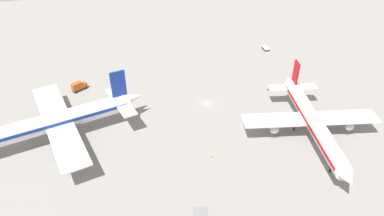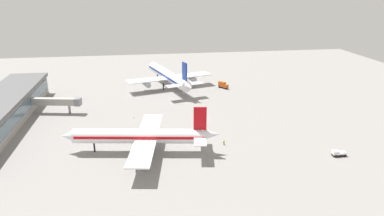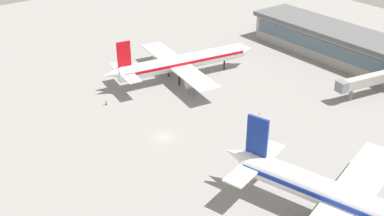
% 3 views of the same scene
% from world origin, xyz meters
% --- Properties ---
extents(ground, '(288.00, 288.00, 0.00)m').
position_xyz_m(ground, '(0.00, 0.00, 0.00)').
color(ground, gray).
extents(airplane_at_gate, '(41.13, 50.80, 15.50)m').
position_xyz_m(airplane_at_gate, '(25.55, -24.45, 5.63)').
color(airplane_at_gate, white).
rests_on(airplane_at_gate, ground).
extents(airplane_taxiing, '(55.93, 45.78, 17.37)m').
position_xyz_m(airplane_taxiing, '(-48.86, -9.20, 6.31)').
color(airplane_taxiing, white).
rests_on(airplane_taxiing, ground).
extents(catering_truck, '(5.68, 4.76, 3.30)m').
position_xyz_m(catering_truck, '(-43.31, 18.84, 1.70)').
color(catering_truck, black).
rests_on(catering_truck, ground).
extents(pushback_tractor, '(2.33, 4.46, 1.90)m').
position_xyz_m(pushback_tractor, '(37.64, 36.90, 0.97)').
color(pushback_tractor, black).
rests_on(pushback_tractor, ground).
extents(ground_crew_worker, '(0.40, 0.58, 1.67)m').
position_xyz_m(ground_crew_worker, '(24.09, 3.05, 0.85)').
color(ground_crew_worker, '#1E2338').
rests_on(ground_crew_worker, ground).
extents(jet_bridge, '(6.99, 21.87, 6.74)m').
position_xyz_m(jet_bridge, '(-16.65, -59.11, 5.14)').
color(jet_bridge, '#9E9993').
rests_on(jet_bridge, ground).
extents(safety_cone_near_gate, '(0.44, 0.44, 0.60)m').
position_xyz_m(safety_cone_near_gate, '(-5.97, -27.31, 0.30)').
color(safety_cone_near_gate, '#EA590C').
rests_on(safety_cone_near_gate, ground).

